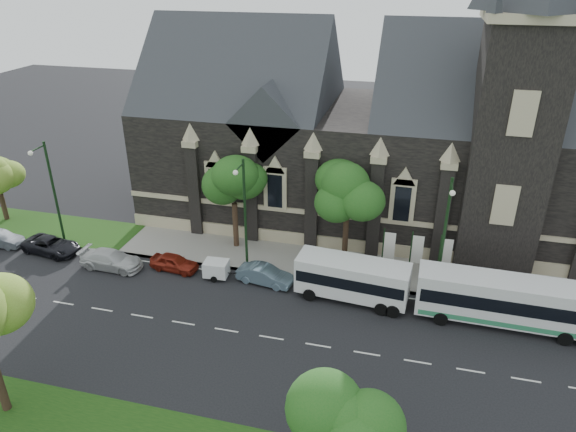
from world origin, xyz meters
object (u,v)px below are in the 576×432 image
(banner_flag_center, at_px, (415,252))
(banner_flag_right, at_px, (443,255))
(car_far_red, at_px, (174,262))
(tour_coach, at_px, (508,301))
(street_lamp_near, at_px, (445,233))
(car_far_grey, at_px, (0,239))
(car_far_black, at_px, (51,245))
(street_lamp_far, at_px, (52,189))
(box_trailer, at_px, (216,268))
(tree_walk_right, at_px, (351,192))
(sedan, at_px, (265,275))
(street_lamp_mid, at_px, (244,211))
(car_far_white, at_px, (111,260))
(banner_flag_left, at_px, (387,248))
(shuttle_bus, at_px, (353,278))
(tree_walk_left, at_px, (237,182))
(tree_park_east, at_px, (352,415))

(banner_flag_center, height_order, banner_flag_right, same)
(car_far_red, bearing_deg, tour_coach, -86.47)
(street_lamp_near, relative_size, car_far_grey, 2.31)
(car_far_black, bearing_deg, street_lamp_far, -2.84)
(street_lamp_far, height_order, box_trailer, street_lamp_far)
(tree_walk_right, distance_m, box_trailer, 11.53)
(sedan, bearing_deg, street_lamp_near, -76.41)
(street_lamp_mid, height_order, car_far_white, street_lamp_mid)
(street_lamp_mid, distance_m, car_far_red, 7.11)
(tour_coach, bearing_deg, banner_flag_center, 148.38)
(banner_flag_left, bearing_deg, shuttle_bus, -119.90)
(tree_walk_left, bearing_deg, banner_flag_center, -6.89)
(tree_walk_right, bearing_deg, banner_flag_center, -18.64)
(banner_flag_right, height_order, car_far_grey, banner_flag_right)
(car_far_red, height_order, car_far_white, car_far_white)
(street_lamp_near, relative_size, car_far_black, 1.88)
(banner_flag_left, bearing_deg, sedan, -159.84)
(tree_park_east, distance_m, box_trailer, 19.66)
(box_trailer, bearing_deg, banner_flag_right, 7.71)
(street_lamp_far, xyz_separation_m, banner_flag_center, (28.29, 1.91, -2.73))
(street_lamp_far, distance_m, banner_flag_right, 30.47)
(banner_flag_center, distance_m, sedan, 11.04)
(banner_flag_right, xyz_separation_m, car_far_grey, (-35.35, -3.17, -1.74))
(shuttle_bus, height_order, car_far_grey, shuttle_bus)
(street_lamp_far, distance_m, banner_flag_center, 28.48)
(banner_flag_center, distance_m, box_trailer, 14.63)
(sedan, bearing_deg, tour_coach, -84.82)
(street_lamp_near, relative_size, car_far_white, 1.85)
(box_trailer, bearing_deg, sedan, -1.05)
(tree_walk_right, bearing_deg, sedan, -138.16)
(car_far_black, xyz_separation_m, car_far_grey, (-4.84, -0.09, -0.02))
(street_lamp_near, bearing_deg, banner_flag_center, 131.93)
(car_far_grey, bearing_deg, car_far_black, -91.68)
(car_far_red, height_order, car_far_grey, car_far_grey)
(banner_flag_right, bearing_deg, car_far_grey, -174.88)
(tree_walk_right, bearing_deg, car_far_grey, -170.21)
(car_far_red, bearing_deg, banner_flag_right, -75.59)
(banner_flag_left, height_order, tour_coach, banner_flag_left)
(street_lamp_far, relative_size, car_far_white, 1.85)
(box_trailer, bearing_deg, car_far_red, 172.66)
(shuttle_bus, relative_size, sedan, 1.91)
(car_far_red, relative_size, car_far_grey, 0.96)
(tree_park_east, relative_size, banner_flag_right, 1.57)
(car_far_black, bearing_deg, car_far_grey, 98.75)
(tree_park_east, xyz_separation_m, tour_coach, (8.16, 14.42, -2.80))
(banner_flag_left, xyz_separation_m, car_far_red, (-15.69, -3.06, -1.74))
(banner_flag_right, relative_size, car_far_grey, 1.02)
(street_lamp_near, xyz_separation_m, car_far_white, (-24.22, -2.06, -4.40))
(tree_walk_left, bearing_deg, street_lamp_far, -165.74)
(street_lamp_far, height_order, banner_flag_left, street_lamp_far)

